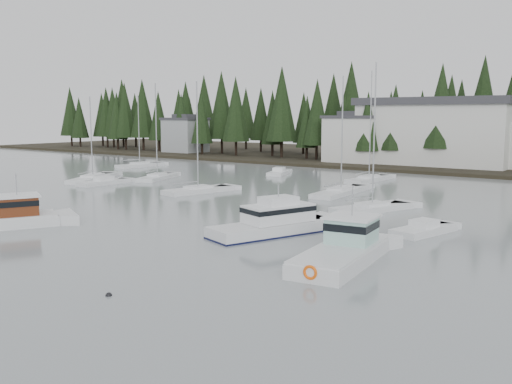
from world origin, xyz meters
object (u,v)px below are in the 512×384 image
(house_west, at_px, (354,138))
(lobster_boat_teal, at_px, (344,253))
(sailboat_5, at_px, (341,193))
(sailboat_11, at_px, (140,166))
(sailboat_7, at_px, (372,210))
(sailboat_4, at_px, (198,192))
(harbor_inn, at_px, (448,132))
(runabout_0, at_px, (104,183))
(runabout_3, at_px, (279,174))
(runabout_1, at_px, (424,232))
(cabin_cruiser_center, at_px, (275,225))
(sailboat_10, at_px, (157,179))
(sailboat_6, at_px, (369,180))
(house_far_west, at_px, (185,134))
(sailboat_2, at_px, (93,180))

(house_west, height_order, lobster_boat_teal, house_west)
(sailboat_5, relative_size, sailboat_11, 1.07)
(sailboat_7, bearing_deg, house_west, 48.06)
(lobster_boat_teal, relative_size, sailboat_4, 0.73)
(harbor_inn, height_order, runabout_0, harbor_inn)
(lobster_boat_teal, xyz_separation_m, runabout_3, (-31.17, 38.99, -0.46))
(lobster_boat_teal, bearing_deg, sailboat_7, 12.27)
(house_west, relative_size, runabout_1, 1.57)
(sailboat_5, xyz_separation_m, runabout_3, (-17.05, 12.95, 0.06))
(cabin_cruiser_center, distance_m, sailboat_4, 23.64)
(sailboat_4, bearing_deg, runabout_3, 21.61)
(sailboat_11, bearing_deg, sailboat_4, -117.20)
(sailboat_10, xyz_separation_m, runabout_0, (-1.14, -8.00, 0.05))
(sailboat_6, xyz_separation_m, runabout_1, (17.75, -28.09, 0.04))
(runabout_1, bearing_deg, sailboat_5, 57.78)
(harbor_inn, distance_m, sailboat_10, 47.60)
(lobster_boat_teal, bearing_deg, sailboat_4, 49.61)
(harbor_inn, bearing_deg, runabout_0, -119.79)
(sailboat_11, xyz_separation_m, runabout_1, (57.68, -24.42, 0.06))
(house_west, distance_m, cabin_cruiser_center, 60.29)
(cabin_cruiser_center, relative_size, runabout_1, 1.69)
(house_far_west, bearing_deg, lobster_boat_teal, -40.87)
(runabout_3, bearing_deg, runabout_1, -150.74)
(sailboat_10, bearing_deg, cabin_cruiser_center, -142.68)
(runabout_0, xyz_separation_m, runabout_3, (10.89, 22.85, 0.00))
(lobster_boat_teal, xyz_separation_m, runabout_1, (0.80, 10.94, -0.46))
(harbor_inn, bearing_deg, sailboat_5, -88.81)
(cabin_cruiser_center, xyz_separation_m, sailboat_7, (1.34, 13.56, -0.55))
(sailboat_7, bearing_deg, sailboat_5, 61.89)
(house_west, height_order, sailboat_10, sailboat_10)
(house_far_west, distance_m, sailboat_4, 63.23)
(sailboat_7, bearing_deg, sailboat_11, 89.98)
(sailboat_11, distance_m, runabout_1, 62.64)
(runabout_3, bearing_deg, house_far_west, 40.82)
(house_far_west, xyz_separation_m, harbor_inn, (57.04, 1.34, 1.37))
(cabin_cruiser_center, relative_size, sailboat_5, 0.77)
(house_far_west, bearing_deg, sailboat_6, -22.89)
(sailboat_2, relative_size, sailboat_11, 0.93)
(lobster_boat_teal, height_order, sailboat_2, sailboat_2)
(lobster_boat_teal, bearing_deg, sailboat_5, 20.59)
(house_west, distance_m, runabout_0, 45.97)
(house_far_west, relative_size, lobster_boat_teal, 0.91)
(house_west, relative_size, sailboat_4, 0.75)
(sailboat_4, bearing_deg, sailboat_11, 70.57)
(cabin_cruiser_center, height_order, sailboat_2, sailboat_2)
(house_west, distance_m, sailboat_10, 38.01)
(house_west, bearing_deg, sailboat_6, -58.51)
(cabin_cruiser_center, height_order, sailboat_10, sailboat_10)
(sailboat_7, bearing_deg, sailboat_10, 98.79)
(sailboat_2, relative_size, sailboat_5, 0.87)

